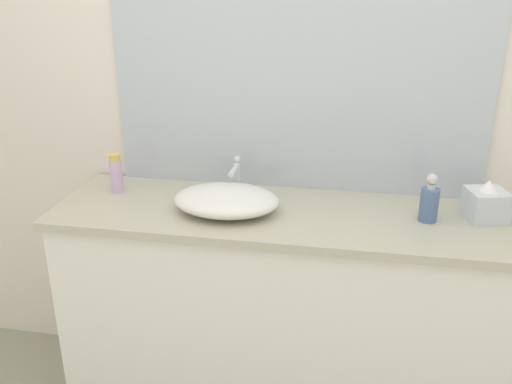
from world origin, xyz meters
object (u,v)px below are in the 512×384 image
(sink_basin, at_px, (226,200))
(soap_dispenser, at_px, (429,202))
(lotion_bottle, at_px, (116,173))
(tissue_box, at_px, (486,203))

(sink_basin, bearing_deg, soap_dispenser, 4.08)
(soap_dispenser, height_order, lotion_bottle, soap_dispenser)
(sink_basin, height_order, soap_dispenser, soap_dispenser)
(soap_dispenser, relative_size, tissue_box, 1.12)
(soap_dispenser, bearing_deg, sink_basin, -175.92)
(tissue_box, bearing_deg, soap_dispenser, -166.53)
(sink_basin, relative_size, lotion_bottle, 2.49)
(soap_dispenser, bearing_deg, tissue_box, 13.47)
(lotion_bottle, bearing_deg, sink_basin, -13.63)
(soap_dispenser, distance_m, tissue_box, 0.21)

